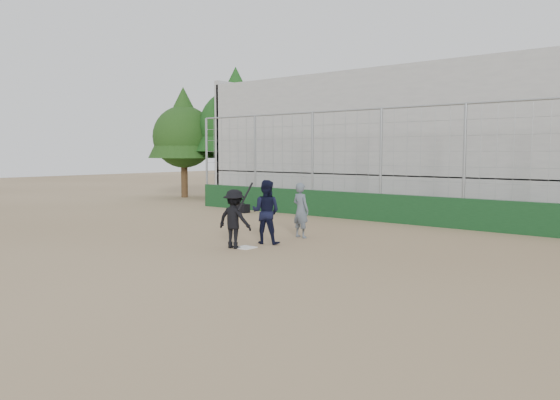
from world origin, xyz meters
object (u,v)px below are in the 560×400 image
Objects in this scene: batter_at_plate at (234,219)px; catcher_crouched at (266,222)px; equipment_bag at (240,208)px; umpire at (301,213)px.

catcher_crouched is (0.19, 1.01, -0.18)m from batter_at_plate.
batter_at_plate is 1.04m from catcher_crouched.
equipment_bag is (-5.91, 5.15, -0.40)m from catcher_crouched.
batter_at_plate is 8.43m from equipment_bag.
equipment_bag is at bearing 138.90° from catcher_crouched.
umpire is at bearing 87.53° from catcher_crouched.
catcher_crouched reaches higher than equipment_bag.
batter_at_plate is 1.18× the size of umpire.
catcher_crouched is 1.42× the size of equipment_bag.
catcher_crouched is at bearing -41.10° from equipment_bag.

